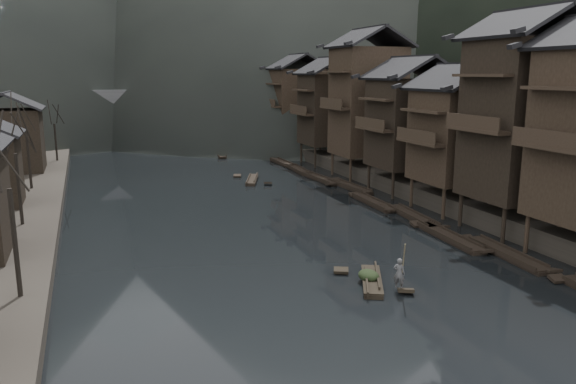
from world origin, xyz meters
name	(u,v)px	position (x,y,z in m)	size (l,w,h in m)	color
water	(340,287)	(0.00, 0.00, 0.00)	(300.00, 300.00, 0.00)	black
right_bank	(444,151)	(35.00, 40.00, 0.90)	(40.00, 200.00, 1.80)	#2D2823
stilt_houses	(420,101)	(17.28, 19.51, 9.09)	(9.00, 67.60, 16.81)	black
bare_trees	(22,145)	(-17.00, 17.34, 6.65)	(3.87, 62.53, 7.75)	black
moored_sampans	(374,200)	(11.78, 17.81, 0.20)	(2.99, 55.14, 0.47)	black
midriver_boats	(199,154)	(2.44, 52.99, 0.20)	(14.40, 41.61, 0.45)	black
stone_bridge	(162,112)	(0.00, 72.00, 5.11)	(40.00, 6.00, 9.00)	#4C4C4F
hero_sampan	(372,280)	(1.94, -0.13, 0.20)	(2.96, 4.93, 0.44)	black
cargo_heap	(369,270)	(1.83, 0.08, 0.77)	(1.11, 1.46, 0.67)	black
boatman	(399,269)	(2.70, -1.73, 1.30)	(0.63, 0.41, 1.72)	#525255
bamboo_pole	(405,221)	(2.90, -1.73, 3.99)	(0.06, 0.06, 4.54)	#8C7A51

